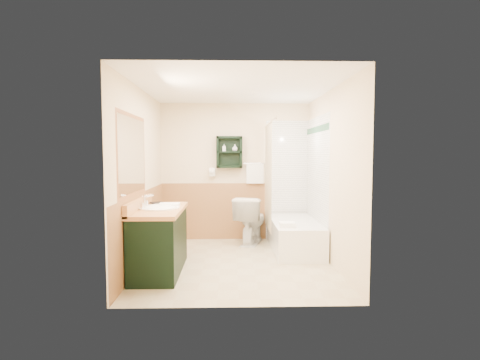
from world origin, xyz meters
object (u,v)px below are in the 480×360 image
soap_bottle_a (224,150)px  vanity_book (152,197)px  wall_shelf (229,152)px  hair_dryer (212,172)px  bathtub (294,236)px  vanity (160,240)px  toilet (251,220)px  soap_bottle_b (235,149)px

soap_bottle_a → vanity_book: bearing=-125.3°
wall_shelf → hair_dryer: (-0.30, 0.02, -0.35)m
wall_shelf → soap_bottle_a: bearing=-176.8°
bathtub → vanity_book: bearing=-162.8°
vanity → bathtub: bearing=28.2°
vanity_book → vanity: bearing=-99.4°
toilet → vanity_book: (-1.42, -1.13, 0.54)m
bathtub → soap_bottle_b: size_ratio=12.70×
vanity_book → soap_bottle_b: (1.16, 1.37, 0.68)m
wall_shelf → toilet: bearing=-33.6°
vanity → soap_bottle_a: (0.81, 1.75, 1.18)m
vanity → vanity_book: 0.67m
wall_shelf → soap_bottle_b: bearing=-3.0°
soap_bottle_a → soap_bottle_b: soap_bottle_b is taller
toilet → soap_bottle_a: (-0.45, 0.24, 1.20)m
vanity → toilet: 1.97m
bathtub → vanity_book: (-2.08, -0.65, 0.70)m
vanity → bathtub: size_ratio=0.87×
vanity → vanity_book: vanity_book is taller
hair_dryer → vanity: hair_dryer is taller
soap_bottle_a → vanity: bearing=-114.7°
bathtub → toilet: 0.84m
bathtub → hair_dryer: bearing=150.3°
toilet → vanity_book: 1.90m
hair_dryer → bathtub: bearing=-29.7°
wall_shelf → hair_dryer: 0.46m
toilet → soap_bottle_a: soap_bottle_a is taller
soap_bottle_b → toilet: bearing=-41.6°
hair_dryer → soap_bottle_b: soap_bottle_b is taller
hair_dryer → soap_bottle_b: (0.40, -0.03, 0.41)m
vanity → soap_bottle_b: soap_bottle_b is taller
toilet → soap_bottle_b: (-0.27, 0.24, 1.22)m
wall_shelf → vanity_book: size_ratio=2.54×
bathtub → soap_bottle_b: bearing=142.0°
hair_dryer → soap_bottle_a: (0.21, -0.03, 0.39)m
hair_dryer → toilet: (0.66, -0.27, -0.81)m
bathtub → vanity_book: 2.29m
bathtub → toilet: (-0.66, 0.49, 0.16)m
wall_shelf → soap_bottle_a: wall_shelf is taller
bathtub → soap_bottle_a: (-1.11, 0.72, 1.36)m
wall_shelf → toilet: size_ratio=0.68×
bathtub → toilet: size_ratio=1.86×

